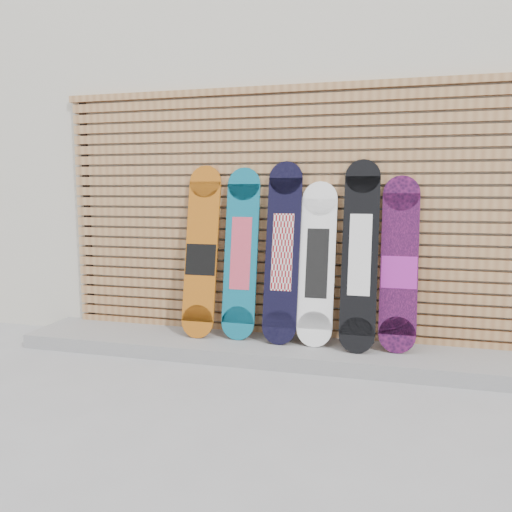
# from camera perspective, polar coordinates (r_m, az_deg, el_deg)

# --- Properties ---
(ground) EXTENTS (80.00, 80.00, 0.00)m
(ground) POSITION_cam_1_polar(r_m,az_deg,el_deg) (3.69, 3.16, -14.96)
(ground) COLOR #959597
(ground) RESTS_ON ground
(building) EXTENTS (12.00, 5.00, 3.60)m
(building) POSITION_cam_1_polar(r_m,az_deg,el_deg) (6.85, 13.38, 10.63)
(building) COLOR beige
(building) RESTS_ON ground
(concrete_step) EXTENTS (4.60, 0.70, 0.12)m
(concrete_step) POSITION_cam_1_polar(r_m,az_deg,el_deg) (4.32, 3.00, -10.68)
(concrete_step) COLOR gray
(concrete_step) RESTS_ON ground
(slat_wall) EXTENTS (4.26, 0.08, 2.29)m
(slat_wall) POSITION_cam_1_polar(r_m,az_deg,el_deg) (4.39, 3.86, 4.89)
(slat_wall) COLOR #A87346
(slat_wall) RESTS_ON ground
(snowboard_0) EXTENTS (0.29, 0.33, 1.51)m
(snowboard_0) POSITION_cam_1_polar(r_m,az_deg,el_deg) (4.44, -6.25, 0.42)
(snowboard_0) COLOR #B05B12
(snowboard_0) RESTS_ON concrete_step
(snowboard_1) EXTENTS (0.29, 0.29, 1.49)m
(snowboard_1) POSITION_cam_1_polar(r_m,az_deg,el_deg) (4.35, -1.72, 0.31)
(snowboard_1) COLOR #0D647F
(snowboard_1) RESTS_ON concrete_step
(snowboard_2) EXTENTS (0.29, 0.33, 1.54)m
(snowboard_2) POSITION_cam_1_polar(r_m,az_deg,el_deg) (4.24, 3.05, 0.45)
(snowboard_2) COLOR black
(snowboard_2) RESTS_ON concrete_step
(snowboard_3) EXTENTS (0.30, 0.32, 1.37)m
(snowboard_3) POSITION_cam_1_polar(r_m,az_deg,el_deg) (4.21, 7.01, -0.83)
(snowboard_3) COLOR white
(snowboard_3) RESTS_ON concrete_step
(snowboard_4) EXTENTS (0.29, 0.40, 1.55)m
(snowboard_4) POSITION_cam_1_polar(r_m,az_deg,el_deg) (4.13, 11.79, 0.15)
(snowboard_4) COLOR black
(snowboard_4) RESTS_ON concrete_step
(snowboard_5) EXTENTS (0.29, 0.31, 1.41)m
(snowboard_5) POSITION_cam_1_polar(r_m,az_deg,el_deg) (4.17, 16.05, -0.97)
(snowboard_5) COLOR black
(snowboard_5) RESTS_ON concrete_step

